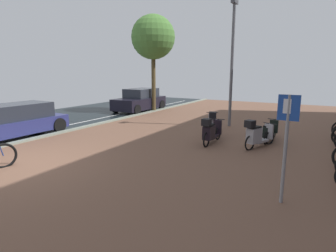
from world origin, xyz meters
The scene contains 10 objects.
ground centered at (1.43, 0.00, -0.02)m, with size 21.00×40.00×0.13m.
scooter_near centered at (3.86, 5.00, 0.47)m, with size 0.52×1.80×1.04m.
scooter_mid centered at (5.66, 6.46, 0.38)m, with size 0.52×1.77×0.79m.
scooter_far centered at (3.37, 6.43, 0.48)m, with size 0.91×1.80×1.07m.
scooter_extra centered at (5.44, 5.29, 0.47)m, with size 0.88×1.66×1.06m.
parked_car_near centered at (-3.49, 2.21, 0.64)m, with size 1.86×4.05×1.33m.
parked_car_far centered at (-3.41, 10.82, 0.69)m, with size 1.86×3.96×1.47m.
parking_sign centered at (6.80, 1.37, 1.38)m, with size 0.40×0.07×2.20m.
lamp_post centered at (3.40, 8.69, 3.21)m, with size 0.20×0.52×5.78m.
street_tree centered at (-2.46, 11.03, 4.68)m, with size 2.77×2.77×6.10m.
Camera 1 is at (7.41, -4.37, 2.65)m, focal length 29.76 mm.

